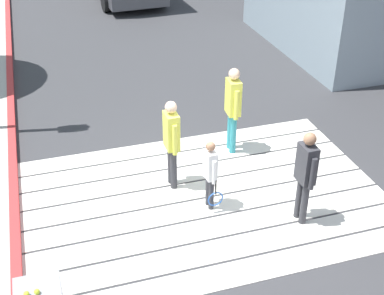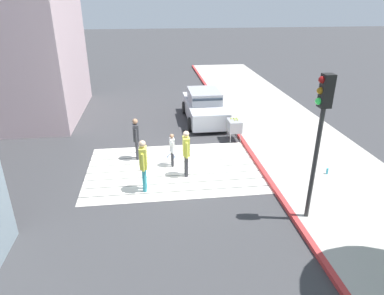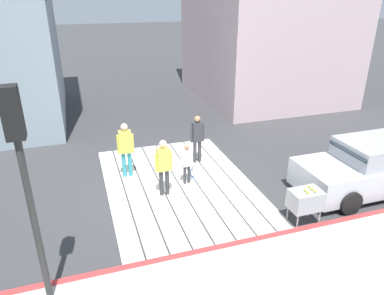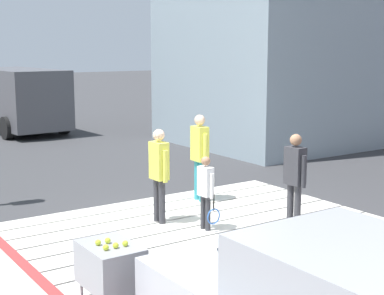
% 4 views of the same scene
% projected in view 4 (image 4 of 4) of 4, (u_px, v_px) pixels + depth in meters
% --- Properties ---
extents(ground_plane, '(120.00, 120.00, 0.00)m').
position_uv_depth(ground_plane, '(196.00, 227.00, 10.40)').
color(ground_plane, '#38383A').
extents(crosswalk_stripes, '(6.40, 4.35, 0.01)m').
position_uv_depth(crosswalk_stripes, '(196.00, 226.00, 10.40)').
color(crosswalk_stripes, silver).
rests_on(crosswalk_stripes, ground).
extents(curb_painted, '(0.16, 40.00, 0.13)m').
position_uv_depth(curb_painted, '(15.00, 260.00, 8.59)').
color(curb_painted, '#BC3333').
rests_on(curb_painted, ground).
extents(van_down_street, '(2.56, 5.30, 2.35)m').
position_uv_depth(van_down_street, '(18.00, 98.00, 21.81)').
color(van_down_street, '#4C4C51').
rests_on(van_down_street, ground).
extents(tennis_ball_cart, '(0.56, 0.80, 1.02)m').
position_uv_depth(tennis_ball_cart, '(110.00, 266.00, 6.66)').
color(tennis_ball_cart, '#99999E').
rests_on(tennis_ball_cart, ground).
extents(pedestrian_adult_lead, '(0.23, 0.50, 1.69)m').
position_uv_depth(pedestrian_adult_lead, '(295.00, 174.00, 10.12)').
color(pedestrian_adult_lead, '#333338').
rests_on(pedestrian_adult_lead, ground).
extents(pedestrian_adult_trailing, '(0.23, 0.50, 1.72)m').
position_uv_depth(pedestrian_adult_trailing, '(159.00, 169.00, 10.45)').
color(pedestrian_adult_trailing, '#333338').
rests_on(pedestrian_adult_trailing, ground).
extents(pedestrian_adult_side, '(0.25, 0.52, 1.80)m').
position_uv_depth(pedestrian_adult_side, '(200.00, 151.00, 11.96)').
color(pedestrian_adult_side, teal).
rests_on(pedestrian_adult_side, ground).
extents(pedestrian_child_with_racket, '(0.28, 0.40, 1.31)m').
position_uv_depth(pedestrian_child_with_racket, '(206.00, 189.00, 10.07)').
color(pedestrian_child_with_racket, '#333338').
rests_on(pedestrian_child_with_racket, ground).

